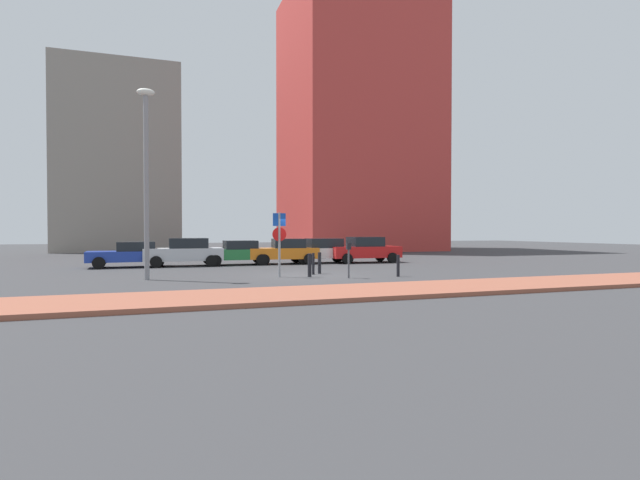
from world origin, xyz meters
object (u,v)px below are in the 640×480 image
object	(u,v)px
traffic_bollard_far	(398,266)
parked_car_red	(365,250)
parked_car_green	(238,252)
parked_car_orange	(284,251)
traffic_bollard_mid	(310,265)
parking_meter	(349,255)
street_lamp	(146,169)
parking_sign_post	(279,237)
traffic_bollard_edge	(313,264)
parked_car_white	(322,250)
traffic_bollard_near	(319,263)
parked_car_silver	(185,252)
parked_car_blue	(131,254)

from	to	relation	value
traffic_bollard_far	parked_car_red	bearing A→B (deg)	74.84
parked_car_green	parked_car_orange	distance (m)	2.74
parked_car_red	traffic_bollard_mid	xyz separation A→B (m)	(-6.06, -7.66, -0.30)
parking_meter	street_lamp	bearing A→B (deg)	165.88
parked_car_green	parking_sign_post	xyz separation A→B (m)	(0.47, -7.99, 1.01)
parked_car_green	traffic_bollard_mid	distance (m)	8.51
parking_sign_post	parking_meter	bearing A→B (deg)	-27.73
traffic_bollard_far	traffic_bollard_edge	world-z (taller)	traffic_bollard_edge
parked_car_white	traffic_bollard_near	bearing A→B (deg)	-110.24
parked_car_silver	traffic_bollard_near	xyz separation A→B (m)	(5.67, -6.92, -0.32)
parked_car_white	parking_meter	bearing A→B (deg)	-102.55
parking_meter	traffic_bollard_edge	xyz separation A→B (m)	(-0.90, 2.01, -0.47)
parking_sign_post	traffic_bollard_edge	distance (m)	2.23
parked_car_blue	traffic_bollard_far	size ratio (longest dim) A/B	4.59
parking_meter	parked_car_blue	bearing A→B (deg)	133.56
parked_car_green	parking_meter	size ratio (longest dim) A/B	2.73
parked_car_blue	parked_car_green	size ratio (longest dim) A/B	1.08
parked_car_orange	parking_sign_post	bearing A→B (deg)	-106.16
parked_car_orange	parked_car_red	size ratio (longest dim) A/B	0.95
parked_car_blue	parking_meter	bearing A→B (deg)	-46.44
parked_car_blue	traffic_bollard_far	bearing A→B (deg)	-40.20
parking_meter	traffic_bollard_edge	distance (m)	2.26
parked_car_white	parking_meter	world-z (taller)	parked_car_white
traffic_bollard_far	street_lamp	bearing A→B (deg)	168.52
parking_sign_post	parked_car_green	bearing A→B (deg)	93.39
parking_meter	traffic_bollard_near	distance (m)	2.46
parked_car_blue	traffic_bollard_near	size ratio (longest dim) A/B	4.41
parked_car_white	parking_meter	distance (m)	9.52
traffic_bollard_edge	parked_car_orange	bearing A→B (deg)	85.84
traffic_bollard_edge	traffic_bollard_mid	bearing A→B (deg)	-116.67
parked_car_blue	parked_car_orange	size ratio (longest dim) A/B	1.03
parked_car_blue	street_lamp	distance (m)	8.40
parked_car_white	traffic_bollard_mid	distance (m)	8.94
parked_car_orange	parked_car_white	world-z (taller)	same
parked_car_green	parked_car_orange	bearing A→B (deg)	-4.18
parked_car_orange	street_lamp	distance (m)	11.11
parked_car_orange	traffic_bollard_mid	size ratio (longest dim) A/B	4.16
parked_car_blue	parked_car_white	world-z (taller)	parked_car_white
parked_car_blue	street_lamp	bearing A→B (deg)	-82.45
parked_car_white	parking_sign_post	xyz separation A→B (m)	(-4.71, -7.91, 0.96)
parked_car_silver	parking_meter	size ratio (longest dim) A/B	2.88
parked_car_green	street_lamp	xyz separation A→B (m)	(-4.89, -7.37, 3.76)
parked_car_green	street_lamp	bearing A→B (deg)	-123.58
traffic_bollard_near	parked_car_silver	bearing A→B (deg)	129.30
parking_meter	street_lamp	world-z (taller)	street_lamp
parked_car_blue	traffic_bollard_far	distance (m)	14.77
parked_car_red	parked_car_blue	bearing A→B (deg)	176.87
parked_car_red	traffic_bollard_edge	world-z (taller)	parked_car_red
parked_car_silver	parked_car_red	world-z (taller)	parked_car_red
parked_car_silver	parking_meter	xyz separation A→B (m)	(6.15, -9.29, 0.15)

